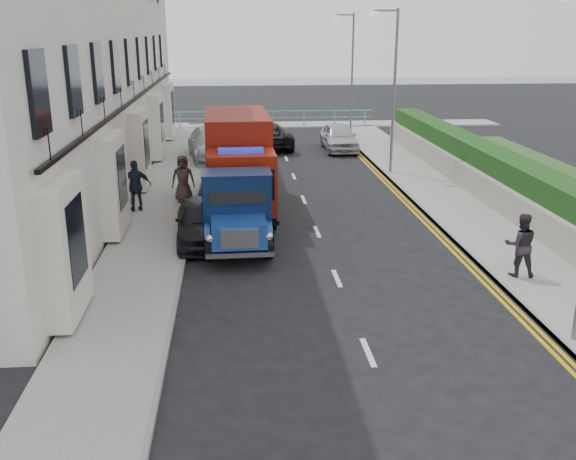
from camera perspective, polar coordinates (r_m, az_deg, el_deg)
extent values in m
plane|color=black|center=(14.98, 5.57, -7.15)|extent=(120.00, 120.00, 0.00)
cube|color=gray|center=(23.36, -11.12, 1.89)|extent=(2.40, 38.00, 0.12)
cube|color=gray|center=(24.51, 14.08, 2.43)|extent=(2.60, 38.00, 0.12)
cube|color=gray|center=(42.90, -1.38, 9.29)|extent=(30.00, 2.50, 0.12)
plane|color=#4C5868|center=(73.68, -2.92, 12.71)|extent=(120.00, 120.00, 0.00)
cube|color=silver|center=(27.27, -20.62, 18.11)|extent=(6.00, 30.00, 14.00)
cube|color=black|center=(26.77, -13.20, 11.46)|extent=(0.12, 28.00, 0.10)
cube|color=#B2AD9E|center=(24.85, 17.01, 3.55)|extent=(0.30, 28.00, 1.00)
cube|color=#164416|center=(25.03, 18.58, 4.44)|extent=(1.20, 28.00, 1.70)
cube|color=#59B2A5|center=(41.97, -1.32, 10.51)|extent=(13.00, 0.08, 0.06)
cube|color=#59B2A5|center=(42.02, -1.32, 9.93)|extent=(13.00, 0.06, 0.05)
cylinder|color=slate|center=(28.36, 9.41, 11.80)|extent=(0.12, 0.12, 7.00)
cube|color=slate|center=(28.11, 8.73, 18.73)|extent=(1.00, 0.08, 0.08)
cube|color=beige|center=(28.00, 7.67, 18.53)|extent=(0.35, 0.18, 0.18)
cylinder|color=slate|center=(38.10, 5.71, 13.37)|extent=(0.12, 0.12, 7.00)
cube|color=slate|center=(37.92, 5.09, 18.51)|extent=(1.00, 0.08, 0.08)
cube|color=beige|center=(37.83, 4.30, 18.35)|extent=(0.35, 0.18, 0.18)
cylinder|color=black|center=(18.06, -7.08, -1.25)|extent=(0.27, 0.92, 0.92)
cylinder|color=black|center=(18.10, -1.74, -1.07)|extent=(0.27, 0.92, 0.92)
cylinder|color=black|center=(20.62, -7.00, 1.14)|extent=(0.27, 0.92, 0.92)
cylinder|color=black|center=(20.66, -2.33, 1.30)|extent=(0.27, 0.92, 0.92)
cube|color=black|center=(19.30, -4.55, 0.49)|extent=(1.92, 4.64, 0.17)
cube|color=#1C4199|center=(17.50, -4.39, -0.13)|extent=(1.51, 1.28, 0.69)
cube|color=silver|center=(16.89, -4.32, -0.79)|extent=(1.01, 0.10, 0.53)
cube|color=#0C1D44|center=(18.41, -4.55, 2.53)|extent=(1.94, 1.19, 1.68)
cube|color=black|center=(20.34, -4.67, 2.03)|extent=(2.07, 2.73, 0.11)
cylinder|color=black|center=(20.53, -6.67, 1.16)|extent=(0.31, 0.98, 0.97)
cylinder|color=black|center=(20.60, -1.52, 1.33)|extent=(0.31, 0.98, 0.97)
cylinder|color=black|center=(23.17, -6.70, 3.06)|extent=(0.31, 0.98, 0.97)
cylinder|color=black|center=(23.23, -2.13, 3.21)|extent=(0.31, 0.98, 0.97)
cylinder|color=black|center=(25.05, -6.72, 4.16)|extent=(0.31, 0.98, 0.97)
cylinder|color=black|center=(25.11, -2.49, 4.30)|extent=(0.31, 0.98, 0.97)
cube|color=black|center=(22.71, -4.38, 3.29)|extent=(2.21, 6.23, 0.22)
cube|color=maroon|center=(20.26, -4.16, 4.24)|extent=(2.17, 1.74, 1.94)
cube|color=black|center=(19.46, -4.06, 3.94)|extent=(1.94, 0.13, 0.97)
cube|color=maroon|center=(23.36, -4.56, 7.12)|extent=(2.34, 4.65, 2.64)
imported|color=black|center=(19.53, -7.64, 0.81)|extent=(1.82, 3.99, 1.33)
imported|color=#577ABC|center=(24.01, -4.78, 4.11)|extent=(1.56, 4.16, 1.36)
imported|color=#B8B9BD|center=(31.86, -6.68, 7.60)|extent=(2.93, 5.67, 1.57)
imported|color=black|center=(35.00, -1.95, 8.43)|extent=(2.86, 5.16, 1.37)
imported|color=#BDBCC2|center=(34.30, 4.56, 8.24)|extent=(1.67, 4.15, 1.41)
imported|color=#2E2730|center=(17.39, 19.98, -1.25)|extent=(0.92, 0.77, 1.67)
imported|color=#1C2432|center=(22.83, -13.36, 3.84)|extent=(1.12, 0.72, 1.78)
imported|color=#3F2F2D|center=(23.72, -9.32, 4.53)|extent=(0.88, 0.61, 1.72)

